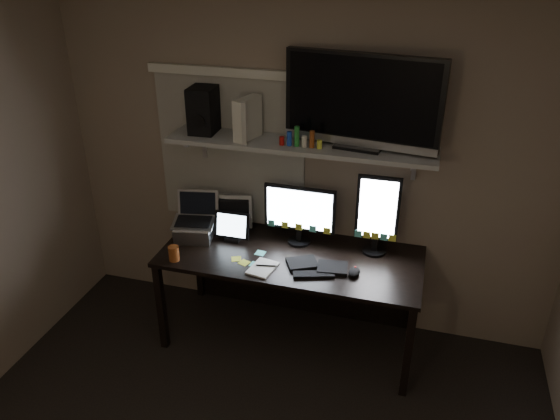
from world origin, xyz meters
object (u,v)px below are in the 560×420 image
(desk, at_px, (295,267))
(tv, at_px, (362,102))
(mouse, at_px, (354,272))
(cup, at_px, (174,253))
(monitor_portrait, at_px, (377,215))
(speaker, at_px, (203,110))
(laptop, at_px, (193,219))
(keyboard, at_px, (317,266))
(monitor_landscape, at_px, (300,215))
(game_console, at_px, (248,118))
(tablet, at_px, (232,226))

(desk, distance_m, tv, 1.29)
(mouse, distance_m, cup, 1.22)
(monitor_portrait, distance_m, speaker, 1.38)
(laptop, bearing_deg, keyboard, -18.95)
(monitor_landscape, bearing_deg, cup, -148.13)
(mouse, xyz_separation_m, speaker, (-1.15, 0.35, 0.89))
(speaker, bearing_deg, game_console, -9.63)
(mouse, xyz_separation_m, tablet, (-0.92, 0.21, 0.09))
(monitor_landscape, distance_m, tv, 0.91)
(desk, height_order, speaker, speaker)
(cup, relative_size, tv, 0.11)
(speaker, bearing_deg, keyboard, -22.65)
(mouse, height_order, speaker, speaker)
(game_console, height_order, speaker, speaker)
(keyboard, height_order, speaker, speaker)
(tablet, xyz_separation_m, cup, (-0.29, -0.36, -0.06))
(keyboard, distance_m, tablet, 0.70)
(desk, distance_m, monitor_portrait, 0.73)
(monitor_landscape, distance_m, game_console, 0.76)
(keyboard, distance_m, speaker, 1.31)
(tablet, bearing_deg, monitor_portrait, 6.04)
(tablet, height_order, cup, tablet)
(keyboard, distance_m, game_console, 1.08)
(desk, xyz_separation_m, tv, (0.39, 0.09, 1.23))
(desk, xyz_separation_m, cup, (-0.75, -0.41, 0.23))
(cup, xyz_separation_m, tv, (1.14, 0.50, 1.00))
(speaker, bearing_deg, cup, -98.78)
(monitor_landscape, height_order, speaker, speaker)
(laptop, bearing_deg, desk, -3.41)
(monitor_landscape, relative_size, cup, 4.82)
(cup, bearing_deg, tv, 23.72)
(cup, bearing_deg, speaker, 83.51)
(mouse, relative_size, game_console, 0.40)
(cup, bearing_deg, laptop, 87.09)
(tablet, relative_size, tv, 0.26)
(monitor_portrait, bearing_deg, keyboard, -139.57)
(desk, height_order, monitor_portrait, monitor_portrait)
(tablet, bearing_deg, monitor_landscape, 11.36)
(monitor_portrait, height_order, keyboard, monitor_portrait)
(game_console, bearing_deg, desk, 7.27)
(monitor_portrait, distance_m, cup, 1.40)
(keyboard, xyz_separation_m, laptop, (-0.94, 0.13, 0.15))
(mouse, distance_m, tablet, 0.94)
(monitor_landscape, bearing_deg, tablet, -167.60)
(game_console, bearing_deg, mouse, -3.58)
(mouse, xyz_separation_m, game_console, (-0.82, 0.31, 0.87))
(laptop, distance_m, game_console, 0.83)
(desk, bearing_deg, cup, -151.48)
(keyboard, bearing_deg, mouse, -22.22)
(mouse, xyz_separation_m, tv, (-0.07, 0.34, 1.03))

